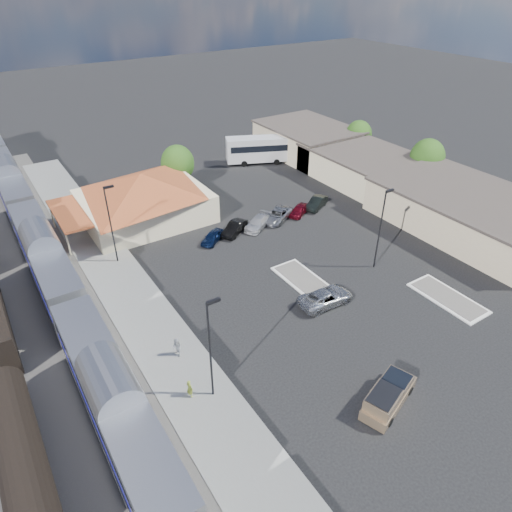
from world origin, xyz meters
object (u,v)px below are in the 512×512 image
station_depot (143,197)px  suv (326,297)px  coach_bus (267,148)px  pickup_truck (389,395)px

station_depot → suv: 27.35m
suv → coach_bus: size_ratio=0.42×
station_depot → coach_bus: bearing=18.4°
pickup_truck → coach_bus: bearing=-42.6°
coach_bus → suv: bearing=178.6°
pickup_truck → station_depot: bearing=-12.6°
station_depot → coach_bus: (24.33, 8.10, -0.67)m
suv → coach_bus: (16.36, 34.15, 1.69)m
pickup_truck → coach_bus: (20.18, 45.81, 1.55)m
pickup_truck → suv: size_ratio=1.07×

